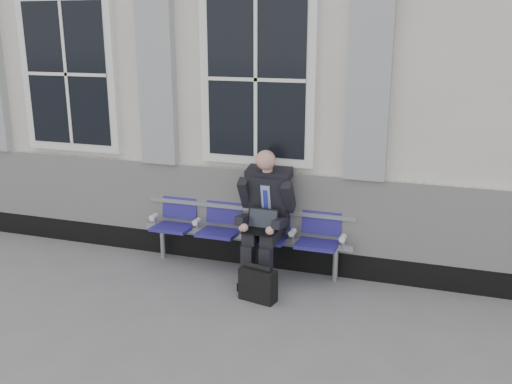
% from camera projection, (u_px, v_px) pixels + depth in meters
% --- Properties ---
extents(ground, '(70.00, 70.00, 0.00)m').
position_uv_depth(ground, '(179.00, 314.00, 5.79)').
color(ground, slate).
rests_on(ground, ground).
extents(station_building, '(14.40, 4.40, 4.49)m').
position_uv_depth(station_building, '(277.00, 70.00, 8.35)').
color(station_building, silver).
rests_on(station_building, ground).
extents(bench, '(2.60, 0.47, 0.91)m').
position_uv_depth(bench, '(245.00, 225.00, 6.77)').
color(bench, '#9EA0A3').
rests_on(bench, ground).
extents(businessman, '(0.62, 0.83, 1.51)m').
position_uv_depth(businessman, '(266.00, 210.00, 6.48)').
color(businessman, black).
rests_on(businessman, ground).
extents(briefcase, '(0.42, 0.25, 0.41)m').
position_uv_depth(briefcase, '(258.00, 284.00, 6.05)').
color(briefcase, black).
rests_on(briefcase, ground).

